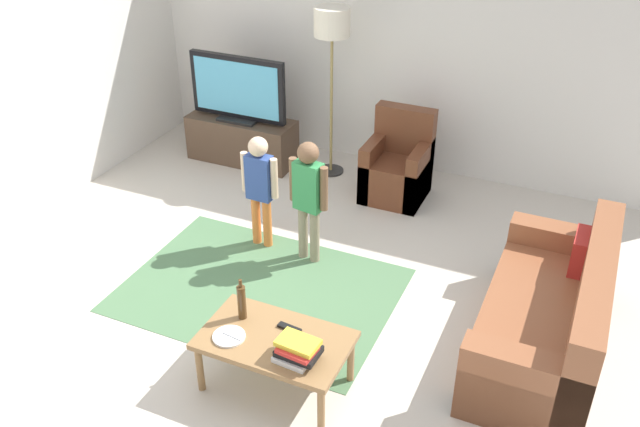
# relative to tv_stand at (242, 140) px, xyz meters

# --- Properties ---
(ground) EXTENTS (7.80, 7.80, 0.00)m
(ground) POSITION_rel_tv_stand_xyz_m (1.71, -2.30, -0.24)
(ground) COLOR beige
(wall_back) EXTENTS (6.00, 0.12, 2.70)m
(wall_back) POSITION_rel_tv_stand_xyz_m (1.71, 0.70, 1.11)
(wall_back) COLOR silver
(wall_back) RESTS_ON ground
(area_rug) EXTENTS (2.20, 1.60, 0.01)m
(area_rug) POSITION_rel_tv_stand_xyz_m (1.32, -2.04, -0.24)
(area_rug) COLOR #4C724C
(area_rug) RESTS_ON ground
(tv_stand) EXTENTS (1.20, 0.44, 0.50)m
(tv_stand) POSITION_rel_tv_stand_xyz_m (0.00, 0.00, 0.00)
(tv_stand) COLOR #4C3828
(tv_stand) RESTS_ON ground
(tv) EXTENTS (1.10, 0.28, 0.71)m
(tv) POSITION_rel_tv_stand_xyz_m (0.00, -0.02, 0.60)
(tv) COLOR black
(tv) RESTS_ON tv_stand
(couch) EXTENTS (0.80, 1.80, 0.86)m
(couch) POSITION_rel_tv_stand_xyz_m (3.60, -1.83, 0.05)
(couch) COLOR brown
(couch) RESTS_ON ground
(armchair) EXTENTS (0.60, 0.60, 0.90)m
(armchair) POSITION_rel_tv_stand_xyz_m (1.83, -0.04, 0.05)
(armchair) COLOR brown
(armchair) RESTS_ON ground
(floor_lamp) EXTENTS (0.36, 0.36, 1.78)m
(floor_lamp) POSITION_rel_tv_stand_xyz_m (1.01, 0.15, 1.30)
(floor_lamp) COLOR #262626
(floor_lamp) RESTS_ON ground
(child_near_tv) EXTENTS (0.36, 0.17, 1.07)m
(child_near_tv) POSITION_rel_tv_stand_xyz_m (1.01, -1.41, 0.40)
(child_near_tv) COLOR orange
(child_near_tv) RESTS_ON ground
(child_center) EXTENTS (0.37, 0.18, 1.13)m
(child_center) POSITION_rel_tv_stand_xyz_m (1.50, -1.45, 0.43)
(child_center) COLOR gray
(child_center) RESTS_ON ground
(coffee_table) EXTENTS (1.00, 0.60, 0.42)m
(coffee_table) POSITION_rel_tv_stand_xyz_m (1.94, -2.94, 0.13)
(coffee_table) COLOR olive
(coffee_table) RESTS_ON ground
(book_stack) EXTENTS (0.28, 0.23, 0.14)m
(book_stack) POSITION_rel_tv_stand_xyz_m (2.16, -3.05, 0.25)
(book_stack) COLOR white
(book_stack) RESTS_ON coffee_table
(bottle) EXTENTS (0.06, 0.06, 0.32)m
(bottle) POSITION_rel_tv_stand_xyz_m (1.64, -2.84, 0.31)
(bottle) COLOR #4C3319
(bottle) RESTS_ON coffee_table
(tv_remote) EXTENTS (0.17, 0.06, 0.02)m
(tv_remote) POSITION_rel_tv_stand_xyz_m (1.99, -2.82, 0.19)
(tv_remote) COLOR black
(tv_remote) RESTS_ON coffee_table
(plate) EXTENTS (0.22, 0.22, 0.02)m
(plate) POSITION_rel_tv_stand_xyz_m (1.66, -3.06, 0.18)
(plate) COLOR white
(plate) RESTS_ON coffee_table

